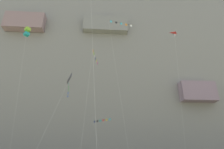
{
  "coord_description": "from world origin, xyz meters",
  "views": [
    {
      "loc": [
        -1.13,
        2.54,
        2.02
      ],
      "look_at": [
        0.41,
        25.4,
        12.37
      ],
      "focal_mm": 29.77,
      "sensor_mm": 36.0,
      "label": 1
    }
  ],
  "objects_px": {
    "kite_delta_low_center": "(176,38)",
    "kite_diamond_upper_left": "(69,80)",
    "kite_banner_far_right": "(94,62)",
    "kite_delta_low_left": "(93,3)",
    "kite_banner_mid_right": "(102,124)",
    "kite_banner_near_cliff": "(121,35)",
    "kite_box_upper_right": "(27,32)"
  },
  "relations": [
    {
      "from": "kite_banner_near_cliff",
      "to": "kite_banner_mid_right",
      "type": "height_order",
      "value": "kite_banner_near_cliff"
    },
    {
      "from": "kite_banner_mid_right",
      "to": "kite_banner_far_right",
      "type": "height_order",
      "value": "kite_banner_far_right"
    },
    {
      "from": "kite_box_upper_right",
      "to": "kite_delta_low_left",
      "type": "distance_m",
      "value": 18.32
    },
    {
      "from": "kite_banner_far_right",
      "to": "kite_box_upper_right",
      "type": "distance_m",
      "value": 15.43
    },
    {
      "from": "kite_diamond_upper_left",
      "to": "kite_banner_far_right",
      "type": "height_order",
      "value": "kite_banner_far_right"
    },
    {
      "from": "kite_diamond_upper_left",
      "to": "kite_delta_low_left",
      "type": "distance_m",
      "value": 12.11
    },
    {
      "from": "kite_banner_near_cliff",
      "to": "kite_banner_far_right",
      "type": "relative_size",
      "value": 1.39
    },
    {
      "from": "kite_delta_low_center",
      "to": "kite_diamond_upper_left",
      "type": "height_order",
      "value": "kite_delta_low_center"
    },
    {
      "from": "kite_diamond_upper_left",
      "to": "kite_banner_far_right",
      "type": "bearing_deg",
      "value": -5.5
    },
    {
      "from": "kite_delta_low_center",
      "to": "kite_diamond_upper_left",
      "type": "relative_size",
      "value": 1.59
    },
    {
      "from": "kite_box_upper_right",
      "to": "kite_banner_mid_right",
      "type": "bearing_deg",
      "value": 22.2
    },
    {
      "from": "kite_diamond_upper_left",
      "to": "kite_box_upper_right",
      "type": "height_order",
      "value": "kite_box_upper_right"
    },
    {
      "from": "kite_banner_mid_right",
      "to": "kite_diamond_upper_left",
      "type": "xyz_separation_m",
      "value": [
        -5.36,
        -8.62,
        5.27
      ]
    },
    {
      "from": "kite_banner_mid_right",
      "to": "kite_banner_far_right",
      "type": "xyz_separation_m",
      "value": [
        -1.51,
        -8.99,
        8.32
      ]
    },
    {
      "from": "kite_delta_low_center",
      "to": "kite_box_upper_right",
      "type": "bearing_deg",
      "value": 175.2
    },
    {
      "from": "kite_box_upper_right",
      "to": "kite_banner_far_right",
      "type": "bearing_deg",
      "value": -13.04
    },
    {
      "from": "kite_delta_low_center",
      "to": "kite_banner_far_right",
      "type": "distance_m",
      "value": 15.9
    },
    {
      "from": "kite_banner_near_cliff",
      "to": "kite_banner_far_right",
      "type": "height_order",
      "value": "kite_banner_near_cliff"
    },
    {
      "from": "kite_banner_near_cliff",
      "to": "kite_delta_low_left",
      "type": "distance_m",
      "value": 10.13
    },
    {
      "from": "kite_banner_mid_right",
      "to": "kite_delta_low_left",
      "type": "relative_size",
      "value": 0.41
    },
    {
      "from": "kite_delta_low_center",
      "to": "kite_diamond_upper_left",
      "type": "xyz_separation_m",
      "value": [
        -18.59,
        -0.32,
        -8.98
      ]
    },
    {
      "from": "kite_banner_near_cliff",
      "to": "kite_box_upper_right",
      "type": "xyz_separation_m",
      "value": [
        -17.5,
        3.41,
        2.27
      ]
    },
    {
      "from": "kite_banner_near_cliff",
      "to": "kite_banner_mid_right",
      "type": "xyz_separation_m",
      "value": [
        -2.9,
        9.37,
        -13.62
      ]
    },
    {
      "from": "kite_diamond_upper_left",
      "to": "kite_banner_far_right",
      "type": "relative_size",
      "value": 0.83
    },
    {
      "from": "kite_delta_low_left",
      "to": "kite_banner_mid_right",
      "type": "bearing_deg",
      "value": 84.82
    },
    {
      "from": "kite_banner_mid_right",
      "to": "kite_delta_low_center",
      "type": "xyz_separation_m",
      "value": [
        13.22,
        -8.3,
        14.25
      ]
    },
    {
      "from": "kite_diamond_upper_left",
      "to": "kite_delta_low_left",
      "type": "height_order",
      "value": "kite_delta_low_left"
    },
    {
      "from": "kite_banner_near_cliff",
      "to": "kite_delta_low_center",
      "type": "bearing_deg",
      "value": 5.94
    },
    {
      "from": "kite_delta_low_center",
      "to": "kite_banner_far_right",
      "type": "height_order",
      "value": "kite_delta_low_center"
    },
    {
      "from": "kite_banner_far_right",
      "to": "kite_delta_low_left",
      "type": "height_order",
      "value": "kite_delta_low_left"
    },
    {
      "from": "kite_banner_near_cliff",
      "to": "kite_box_upper_right",
      "type": "distance_m",
      "value": 17.98
    },
    {
      "from": "kite_banner_near_cliff",
      "to": "kite_banner_mid_right",
      "type": "bearing_deg",
      "value": 107.17
    }
  ]
}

